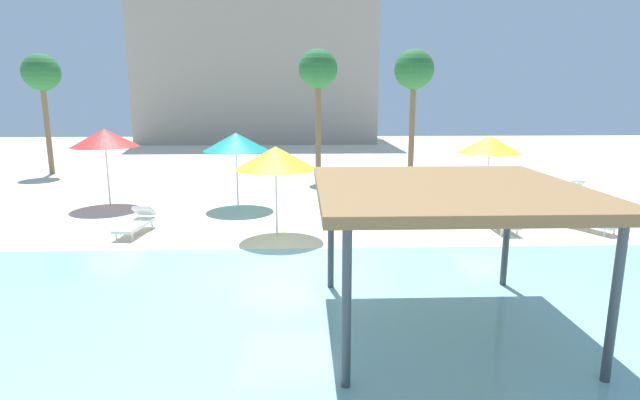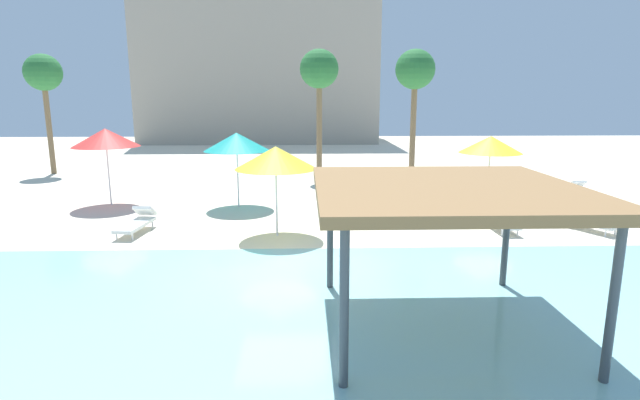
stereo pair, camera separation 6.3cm
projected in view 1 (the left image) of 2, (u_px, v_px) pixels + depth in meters
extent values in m
plane|color=beige|center=(287.00, 269.00, 12.35)|extent=(80.00, 80.00, 0.00)
cube|color=#8CC6CC|center=(277.00, 391.00, 7.21)|extent=(44.00, 13.50, 0.04)
cylinder|color=#42474C|center=(331.00, 234.00, 10.83)|extent=(0.14, 0.14, 2.48)
cylinder|color=#42474C|center=(507.00, 233.00, 10.96)|extent=(0.14, 0.14, 2.48)
cylinder|color=#42474C|center=(346.00, 309.00, 7.06)|extent=(0.14, 0.14, 2.48)
cylinder|color=#42474C|center=(614.00, 305.00, 7.19)|extent=(0.14, 0.14, 2.48)
cube|color=olive|center=(448.00, 190.00, 8.74)|extent=(4.56, 4.56, 0.18)
cylinder|color=silver|center=(276.00, 203.00, 15.03)|extent=(0.06, 0.06, 2.04)
cone|color=yellow|center=(276.00, 158.00, 14.75)|extent=(2.44, 2.44, 0.67)
cylinder|color=silver|center=(237.00, 179.00, 18.93)|extent=(0.06, 0.06, 2.14)
cone|color=teal|center=(236.00, 142.00, 18.64)|extent=(2.46, 2.46, 0.68)
cylinder|color=silver|center=(487.00, 182.00, 18.30)|extent=(0.06, 0.06, 2.14)
cone|color=yellow|center=(490.00, 144.00, 18.01)|extent=(2.23, 2.23, 0.61)
cylinder|color=silver|center=(108.00, 176.00, 19.18)|extent=(0.06, 0.06, 2.27)
cone|color=red|center=(105.00, 138.00, 18.88)|extent=(2.49, 2.49, 0.69)
cylinder|color=white|center=(132.00, 237.00, 14.70)|extent=(0.05, 0.05, 0.22)
cylinder|color=white|center=(116.00, 236.00, 14.74)|extent=(0.05, 0.05, 0.22)
cylinder|color=white|center=(152.00, 224.00, 16.11)|extent=(0.05, 0.05, 0.22)
cylinder|color=white|center=(138.00, 224.00, 16.15)|extent=(0.05, 0.05, 0.22)
cube|color=white|center=(134.00, 225.00, 15.39)|extent=(0.81, 1.86, 0.10)
cube|color=white|center=(144.00, 211.00, 16.06)|extent=(0.66, 0.58, 0.40)
cylinder|color=white|center=(614.00, 231.00, 15.35)|extent=(0.05, 0.05, 0.22)
cylinder|color=white|center=(605.00, 233.00, 15.12)|extent=(0.05, 0.05, 0.22)
cylinder|color=white|center=(571.00, 221.00, 16.58)|extent=(0.05, 0.05, 0.22)
cylinder|color=white|center=(562.00, 222.00, 16.35)|extent=(0.05, 0.05, 0.22)
cube|color=white|center=(588.00, 222.00, 15.82)|extent=(1.35, 1.88, 0.10)
cube|color=white|center=(567.00, 209.00, 16.40)|extent=(0.76, 0.72, 0.40)
cylinder|color=white|center=(602.00, 202.00, 19.54)|extent=(0.05, 0.05, 0.22)
cylinder|color=white|center=(590.00, 202.00, 19.50)|extent=(0.05, 0.05, 0.22)
cylinder|color=white|center=(580.00, 194.00, 20.94)|extent=(0.05, 0.05, 0.22)
cylinder|color=white|center=(569.00, 195.00, 20.90)|extent=(0.05, 0.05, 0.22)
cube|color=white|center=(585.00, 194.00, 20.19)|extent=(0.69, 1.83, 0.10)
cube|color=white|center=(575.00, 184.00, 20.86)|extent=(0.62, 0.54, 0.40)
cylinder|color=white|center=(517.00, 232.00, 15.18)|extent=(0.05, 0.05, 0.22)
cylinder|color=white|center=(502.00, 233.00, 15.15)|extent=(0.05, 0.05, 0.22)
cylinder|color=white|center=(498.00, 221.00, 16.59)|extent=(0.05, 0.05, 0.22)
cylinder|color=white|center=(484.00, 221.00, 16.56)|extent=(0.05, 0.05, 0.22)
cube|color=white|center=(500.00, 221.00, 15.84)|extent=(0.64, 1.81, 0.10)
cube|color=white|center=(492.00, 208.00, 16.51)|extent=(0.61, 0.52, 0.40)
cylinder|color=white|center=(558.00, 215.00, 17.39)|extent=(0.05, 0.05, 0.22)
cylinder|color=white|center=(548.00, 216.00, 17.21)|extent=(0.05, 0.05, 0.22)
cylinder|color=white|center=(527.00, 206.00, 18.69)|extent=(0.05, 0.05, 0.22)
cylinder|color=white|center=(517.00, 208.00, 18.51)|extent=(0.05, 0.05, 0.22)
cube|color=white|center=(537.00, 207.00, 17.92)|extent=(1.19, 1.90, 0.10)
cube|color=white|center=(522.00, 195.00, 18.54)|extent=(0.74, 0.69, 0.40)
cylinder|color=brown|center=(318.00, 129.00, 25.00)|extent=(0.28, 0.28, 5.08)
sphere|color=#286B33|center=(318.00, 69.00, 24.40)|extent=(1.90, 1.90, 1.90)
cylinder|color=brown|center=(412.00, 130.00, 24.54)|extent=(0.28, 0.28, 5.04)
sphere|color=#286B33|center=(414.00, 69.00, 23.95)|extent=(1.90, 1.90, 1.90)
cylinder|color=brown|center=(47.00, 127.00, 26.62)|extent=(0.28, 0.28, 4.99)
sphere|color=#286B33|center=(41.00, 72.00, 26.03)|extent=(1.90, 1.90, 1.90)
cube|color=#9E9384|center=(260.00, 54.00, 46.85)|extent=(20.73, 11.86, 15.83)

